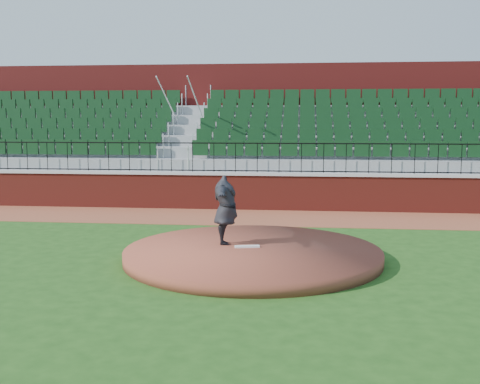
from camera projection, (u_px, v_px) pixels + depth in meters
The scene contains 10 objects.
ground at pixel (233, 257), 13.05m from camera, with size 90.00×90.00×0.00m, color #1D4614.
warning_track at pixel (253, 217), 18.37m from camera, with size 34.00×3.20×0.01m, color brown.
field_wall at pixel (257, 192), 19.88m from camera, with size 34.00×0.35×1.20m, color maroon.
wall_cap at pixel (257, 174), 19.80m from camera, with size 34.00×0.45×0.10m, color #B7B7B7.
wall_railing at pixel (257, 158), 19.73m from camera, with size 34.00×0.05×1.00m, color black, non-canonical shape.
seating_stands at pixel (263, 140), 22.35m from camera, with size 34.00×5.10×4.60m, color gray, non-canonical shape.
concourse_wall at pixel (267, 128), 25.06m from camera, with size 34.00×0.50×5.50m, color maroon.
pitchers_mound at pixel (253, 254), 12.78m from camera, with size 5.70×5.70×0.25m, color brown.
pitching_rubber at pixel (247, 246), 12.88m from camera, with size 0.56×0.14×0.04m, color white.
pitcher at pixel (226, 210), 13.10m from camera, with size 1.97×0.53×1.60m, color black.
Camera 1 is at (1.54, -12.67, 3.09)m, focal length 42.98 mm.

